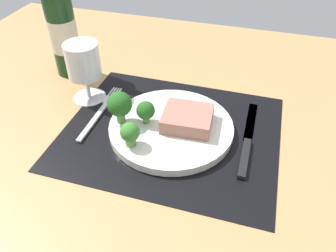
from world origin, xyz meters
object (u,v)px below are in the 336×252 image
(fork, at_px, (101,111))
(plate, at_px, (171,127))
(wine_glass, at_px, (84,64))
(wine_bottle, at_px, (62,29))
(steak, at_px, (188,119))
(knife, at_px, (247,142))

(fork, bearing_deg, plate, -7.08)
(wine_glass, bearing_deg, fork, -42.93)
(plate, height_order, fork, plate)
(plate, relative_size, wine_bottle, 0.78)
(steak, bearing_deg, wine_bottle, 157.18)
(knife, bearing_deg, fork, 177.87)
(plate, distance_m, wine_bottle, 0.36)
(plate, relative_size, fork, 1.28)
(plate, bearing_deg, knife, 2.02)
(plate, xyz_separation_m, steak, (0.03, 0.01, 0.02))
(wine_bottle, bearing_deg, knife, -17.74)
(wine_glass, bearing_deg, steak, -12.13)
(wine_glass, bearing_deg, wine_bottle, 137.01)
(knife, relative_size, wine_bottle, 0.73)
(plate, xyz_separation_m, knife, (0.15, 0.01, -0.00))
(steak, bearing_deg, plate, -162.86)
(fork, height_order, wine_glass, wine_glass)
(fork, xyz_separation_m, wine_bottle, (-0.15, 0.14, 0.11))
(wine_bottle, bearing_deg, fork, -42.97)
(fork, relative_size, wine_glass, 1.45)
(fork, distance_m, knife, 0.31)
(fork, relative_size, knife, 0.83)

